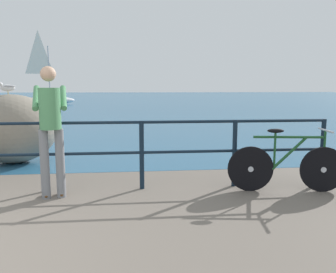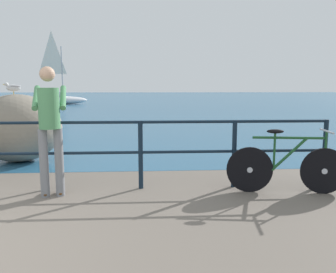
# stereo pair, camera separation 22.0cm
# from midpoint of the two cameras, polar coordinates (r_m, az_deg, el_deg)

# --- Properties ---
(ground_plane) EXTENTS (120.00, 120.00, 0.10)m
(ground_plane) POSITION_cam_midpoint_polar(r_m,az_deg,el_deg) (23.07, -11.17, 4.25)
(ground_plane) COLOR #6B6056
(sea_surface) EXTENTS (120.00, 90.00, 0.01)m
(sea_surface) POSITION_cam_midpoint_polar(r_m,az_deg,el_deg) (51.09, -8.35, 6.50)
(sea_surface) COLOR #285B7F
(sea_surface) RESTS_ON ground_plane
(bicycle) EXTENTS (1.69, 0.48, 0.92)m
(bicycle) POSITION_cam_midpoint_polar(r_m,az_deg,el_deg) (5.21, 18.10, -4.57)
(bicycle) COLOR black
(bicycle) RESTS_ON ground_plane
(person_at_railing) EXTENTS (0.53, 0.67, 1.78)m
(person_at_railing) POSITION_cam_midpoint_polar(r_m,az_deg,el_deg) (4.88, -20.19, 1.67)
(person_at_railing) COLOR slate
(person_at_railing) RESTS_ON ground_plane
(breakwater_boulder_main) EXTENTS (1.74, 1.50, 1.37)m
(breakwater_boulder_main) POSITION_cam_midpoint_polar(r_m,az_deg,el_deg) (7.52, -25.27, 1.16)
(breakwater_boulder_main) COLOR gray
(breakwater_boulder_main) RESTS_ON ground
(seagull) EXTENTS (0.34, 0.21, 0.23)m
(seagull) POSITION_cam_midpoint_polar(r_m,az_deg,el_deg) (7.38, -25.98, 7.40)
(seagull) COLOR gold
(seagull) RESTS_ON breakwater_boulder_main
(sailboat) EXTENTS (4.58, 2.31, 6.16)m
(sailboat) POSITION_cam_midpoint_polar(r_m,az_deg,el_deg) (31.05, -19.71, 6.32)
(sailboat) COLOR white
(sailboat) RESTS_ON sea_surface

